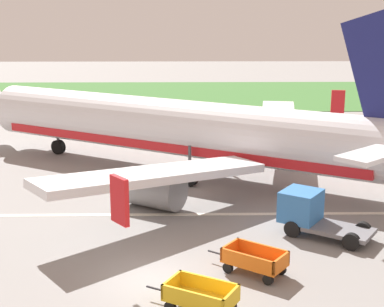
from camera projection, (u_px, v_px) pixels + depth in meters
The scene contains 7 objects.
ground_plane at pixel (151, 280), 22.94m from camera, with size 220.00×220.00×0.00m, color gray.
grass_strip at pixel (172, 95), 75.88m from camera, with size 220.00×28.00×0.06m, color #3D7033.
apron_stripe at pixel (159, 215), 30.41m from camera, with size 120.00×0.36×0.01m, color silver.
airplane at pixel (187, 130), 37.34m from camera, with size 33.94×28.34×11.34m.
baggage_cart_nearest at pixel (200, 296), 20.35m from camera, with size 3.46×2.44×1.07m.
baggage_cart_second_in_row at pixel (254, 260), 23.36m from camera, with size 3.30×2.70×1.07m.
service_truck_beside_carts at pixel (310, 212), 27.56m from camera, with size 4.68×4.06×2.10m.
Camera 1 is at (1.29, -21.08, 10.44)m, focal length 53.06 mm.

